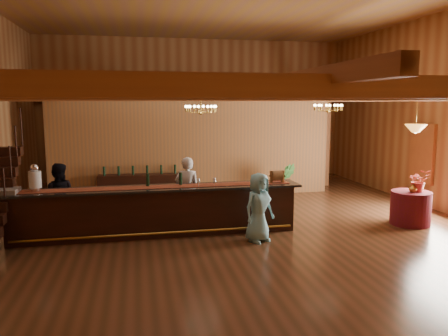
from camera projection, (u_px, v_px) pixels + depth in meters
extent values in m
plane|color=#422916|center=(233.00, 224.00, 10.95)|extent=(14.00, 14.00, 0.00)
cube|color=#A27341|center=(195.00, 110.00, 17.34)|extent=(12.00, 0.10, 5.50)
cube|color=#A27341|center=(409.00, 133.00, 3.76)|extent=(12.00, 0.10, 5.50)
cube|color=#A25D2E|center=(334.00, 86.00, 5.15)|extent=(11.90, 0.20, 0.28)
cube|color=#A25D2E|center=(271.00, 92.00, 7.57)|extent=(11.90, 0.20, 0.28)
cube|color=#A25D2E|center=(238.00, 95.00, 10.00)|extent=(11.90, 0.20, 0.28)
cube|color=#A25D2E|center=(218.00, 96.00, 12.42)|extent=(11.90, 0.20, 0.28)
cube|color=#A25D2E|center=(205.00, 98.00, 14.85)|extent=(11.90, 0.20, 0.28)
cube|color=#A25D2E|center=(196.00, 98.00, 17.08)|extent=(11.90, 0.20, 0.28)
cube|color=#A25D2E|center=(34.00, 88.00, 9.58)|extent=(0.18, 13.90, 0.22)
cube|color=#A25D2E|center=(233.00, 89.00, 10.46)|extent=(0.18, 13.90, 0.22)
cube|color=#A25D2E|center=(402.00, 90.00, 11.34)|extent=(0.18, 13.90, 0.22)
cube|color=#A25D2E|center=(68.00, 147.00, 14.20)|extent=(0.20, 0.20, 3.20)
cube|color=#A25D2E|center=(326.00, 142.00, 15.96)|extent=(0.20, 0.20, 3.20)
cube|color=#93572A|center=(194.00, 149.00, 14.02)|extent=(9.00, 0.18, 3.10)
cube|color=white|center=(423.00, 153.00, 12.85)|extent=(0.12, 1.05, 1.75)
cube|color=black|center=(227.00, 169.00, 16.40)|extent=(1.20, 0.60, 1.10)
cube|color=olive|center=(146.00, 173.00, 15.82)|extent=(1.00, 0.60, 1.00)
cube|color=black|center=(157.00, 212.00, 10.00)|extent=(6.38, 0.73, 1.06)
cube|color=black|center=(156.00, 188.00, 9.92)|extent=(6.70, 0.87, 0.05)
cube|color=maroon|center=(156.00, 187.00, 9.91)|extent=(6.27, 0.46, 0.01)
cylinder|color=#B89036|center=(158.00, 233.00, 9.64)|extent=(6.16, 0.09, 0.05)
cylinder|color=silver|center=(36.00, 190.00, 9.44)|extent=(0.18, 0.18, 0.08)
cylinder|color=silver|center=(35.00, 180.00, 9.41)|extent=(0.26, 0.26, 0.36)
sphere|color=silver|center=(34.00, 168.00, 9.37)|extent=(0.18, 0.18, 0.18)
cube|color=gray|center=(6.00, 191.00, 9.22)|extent=(0.50, 0.50, 0.10)
cube|color=olive|center=(271.00, 177.00, 10.38)|extent=(0.06, 0.06, 0.30)
cube|color=olive|center=(283.00, 177.00, 10.44)|extent=(0.06, 0.06, 0.30)
cylinder|color=olive|center=(277.00, 176.00, 10.41)|extent=(0.24, 0.24, 0.24)
cylinder|color=black|center=(148.00, 180.00, 9.98)|extent=(0.07, 0.07, 0.30)
cylinder|color=black|center=(180.00, 179.00, 10.13)|extent=(0.07, 0.07, 0.30)
cube|color=black|center=(148.00, 188.00, 13.51)|extent=(3.00, 0.73, 0.84)
cylinder|color=maroon|center=(411.00, 208.00, 10.89)|extent=(0.97, 0.97, 0.84)
cylinder|color=#B89036|center=(201.00, 104.00, 11.09)|extent=(0.02, 0.02, 0.43)
sphere|color=#B89036|center=(201.00, 112.00, 11.12)|extent=(0.12, 0.12, 0.12)
torus|color=#B89036|center=(201.00, 108.00, 11.10)|extent=(0.80, 0.80, 0.04)
cylinder|color=#B89036|center=(328.00, 104.00, 12.32)|extent=(0.02, 0.02, 0.40)
sphere|color=#B89036|center=(328.00, 111.00, 12.35)|extent=(0.12, 0.12, 0.12)
torus|color=#B89036|center=(328.00, 107.00, 12.34)|extent=(0.80, 0.80, 0.04)
cylinder|color=#B89036|center=(417.00, 112.00, 10.54)|extent=(0.02, 0.02, 0.80)
cone|color=orange|center=(416.00, 128.00, 10.60)|extent=(0.52, 0.52, 0.20)
imported|color=silver|center=(187.00, 191.00, 10.83)|extent=(0.70, 0.55, 1.70)
imported|color=black|center=(59.00, 197.00, 10.29)|extent=(0.84, 0.68, 1.62)
imported|color=#7BC1D0|center=(259.00, 207.00, 9.50)|extent=(0.88, 0.76, 1.52)
imported|color=#2B5D24|center=(285.00, 181.00, 13.76)|extent=(0.67, 0.55, 1.15)
imported|color=#AB3326|center=(419.00, 181.00, 10.76)|extent=(0.60, 0.55, 0.56)
imported|color=#B89036|center=(413.00, 186.00, 10.70)|extent=(0.17, 0.17, 0.33)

